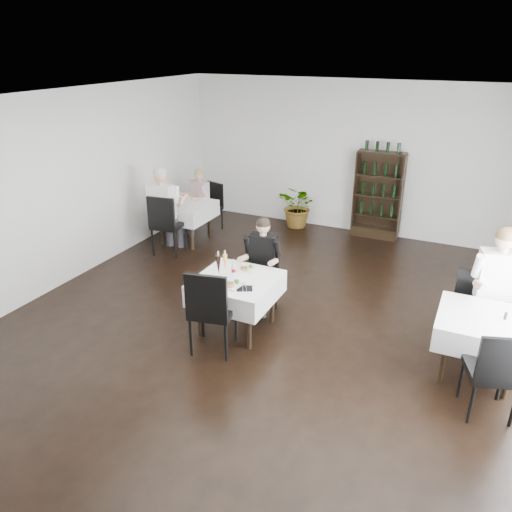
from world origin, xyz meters
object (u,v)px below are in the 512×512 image
at_px(potted_tree, 299,206).
at_px(diner_main, 262,257).
at_px(wine_shelf, 378,196).
at_px(main_table, 236,288).

bearing_deg(potted_tree, diner_main, -78.06).
height_order(potted_tree, diner_main, diner_main).
distance_m(potted_tree, diner_main, 3.60).
xyz_separation_m(wine_shelf, main_table, (-0.90, -4.31, -0.23)).
xyz_separation_m(main_table, diner_main, (0.05, 0.69, 0.18)).
xyz_separation_m(potted_tree, diner_main, (0.74, -3.51, 0.35)).
bearing_deg(potted_tree, wine_shelf, 4.11).
xyz_separation_m(main_table, potted_tree, (-0.69, 4.20, -0.17)).
bearing_deg(wine_shelf, diner_main, -103.17).
bearing_deg(main_table, diner_main, 85.67).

